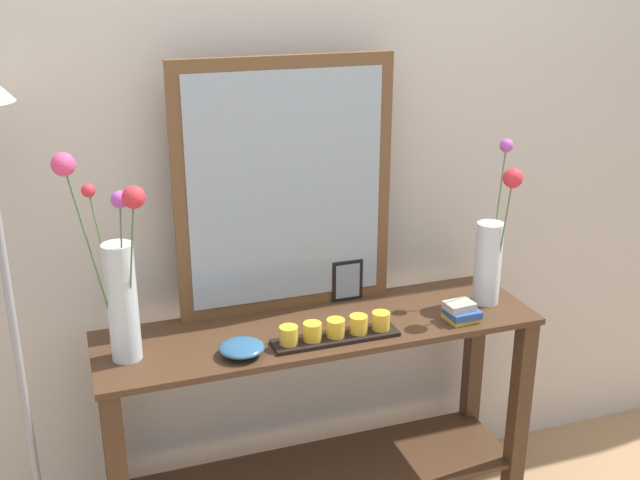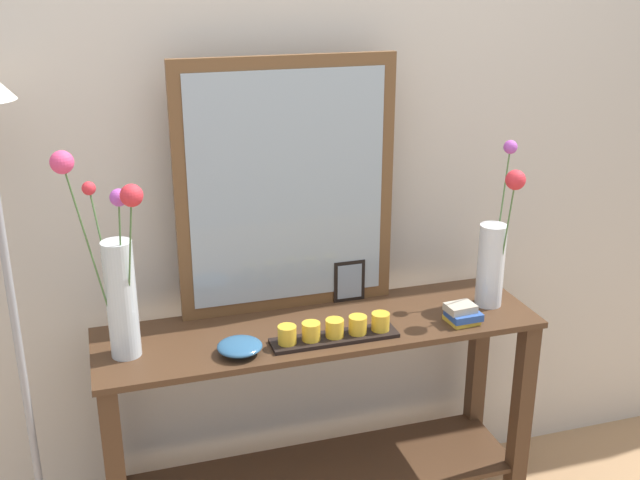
{
  "view_description": "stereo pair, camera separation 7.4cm",
  "coord_description": "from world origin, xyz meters",
  "px_view_note": "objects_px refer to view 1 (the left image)",
  "views": [
    {
      "loc": [
        -0.71,
        -2.05,
        1.89
      ],
      "look_at": [
        0.0,
        0.0,
        1.09
      ],
      "focal_mm": 43.07,
      "sensor_mm": 36.0,
      "label": 1
    },
    {
      "loc": [
        -0.64,
        -2.08,
        1.89
      ],
      "look_at": [
        0.0,
        0.0,
        1.09
      ],
      "focal_mm": 43.07,
      "sensor_mm": 36.0,
      "label": 2
    }
  ],
  "objects_px": {
    "tall_vase_left": "(119,282)",
    "decorative_bowl": "(242,348)",
    "mirror_leaning": "(286,188)",
    "vase_right": "(491,251)",
    "candle_tray": "(336,331)",
    "book_stack": "(461,312)",
    "floor_lamp": "(3,260)",
    "picture_frame_small": "(347,280)",
    "console_table": "(320,409)"
  },
  "relations": [
    {
      "from": "mirror_leaning",
      "to": "picture_frame_small",
      "type": "xyz_separation_m",
      "value": [
        0.21,
        -0.01,
        -0.34
      ]
    },
    {
      "from": "console_table",
      "to": "decorative_bowl",
      "type": "relative_size",
      "value": 10.52
    },
    {
      "from": "console_table",
      "to": "vase_right",
      "type": "xyz_separation_m",
      "value": [
        0.59,
        -0.02,
        0.49
      ]
    },
    {
      "from": "tall_vase_left",
      "to": "candle_tray",
      "type": "xyz_separation_m",
      "value": [
        0.61,
        -0.08,
        -0.22
      ]
    },
    {
      "from": "tall_vase_left",
      "to": "vase_right",
      "type": "bearing_deg",
      "value": 0.33
    },
    {
      "from": "picture_frame_small",
      "to": "tall_vase_left",
      "type": "bearing_deg",
      "value": -166.67
    },
    {
      "from": "tall_vase_left",
      "to": "decorative_bowl",
      "type": "distance_m",
      "value": 0.4
    },
    {
      "from": "mirror_leaning",
      "to": "book_stack",
      "type": "bearing_deg",
      "value": -29.06
    },
    {
      "from": "vase_right",
      "to": "decorative_bowl",
      "type": "distance_m",
      "value": 0.88
    },
    {
      "from": "picture_frame_small",
      "to": "book_stack",
      "type": "relative_size",
      "value": 1.32
    },
    {
      "from": "vase_right",
      "to": "book_stack",
      "type": "relative_size",
      "value": 4.98
    },
    {
      "from": "tall_vase_left",
      "to": "vase_right",
      "type": "relative_size",
      "value": 1.17
    },
    {
      "from": "candle_tray",
      "to": "book_stack",
      "type": "height_order",
      "value": "candle_tray"
    },
    {
      "from": "mirror_leaning",
      "to": "vase_right",
      "type": "bearing_deg",
      "value": -15.84
    },
    {
      "from": "mirror_leaning",
      "to": "tall_vase_left",
      "type": "bearing_deg",
      "value": -160.71
    },
    {
      "from": "tall_vase_left",
      "to": "picture_frame_small",
      "type": "height_order",
      "value": "tall_vase_left"
    },
    {
      "from": "mirror_leaning",
      "to": "book_stack",
      "type": "relative_size",
      "value": 7.54
    },
    {
      "from": "candle_tray",
      "to": "book_stack",
      "type": "distance_m",
      "value": 0.42
    },
    {
      "from": "console_table",
      "to": "floor_lamp",
      "type": "relative_size",
      "value": 0.85
    },
    {
      "from": "tall_vase_left",
      "to": "picture_frame_small",
      "type": "distance_m",
      "value": 0.79
    },
    {
      "from": "tall_vase_left",
      "to": "vase_right",
      "type": "distance_m",
      "value": 1.19
    },
    {
      "from": "vase_right",
      "to": "book_stack",
      "type": "height_order",
      "value": "vase_right"
    },
    {
      "from": "decorative_bowl",
      "to": "picture_frame_small",
      "type": "bearing_deg",
      "value": 31.21
    },
    {
      "from": "picture_frame_small",
      "to": "floor_lamp",
      "type": "bearing_deg",
      "value": -175.94
    },
    {
      "from": "decorative_bowl",
      "to": "floor_lamp",
      "type": "bearing_deg",
      "value": 163.32
    },
    {
      "from": "picture_frame_small",
      "to": "decorative_bowl",
      "type": "xyz_separation_m",
      "value": [
        -0.43,
        -0.26,
        -0.05
      ]
    },
    {
      "from": "decorative_bowl",
      "to": "book_stack",
      "type": "height_order",
      "value": "book_stack"
    },
    {
      "from": "mirror_leaning",
      "to": "decorative_bowl",
      "type": "xyz_separation_m",
      "value": [
        -0.22,
        -0.27,
        -0.39
      ]
    },
    {
      "from": "vase_right",
      "to": "picture_frame_small",
      "type": "relative_size",
      "value": 3.78
    },
    {
      "from": "candle_tray",
      "to": "floor_lamp",
      "type": "bearing_deg",
      "value": 168.59
    },
    {
      "from": "vase_right",
      "to": "picture_frame_small",
      "type": "bearing_deg",
      "value": 158.75
    },
    {
      "from": "floor_lamp",
      "to": "decorative_bowl",
      "type": "bearing_deg",
      "value": -16.68
    },
    {
      "from": "decorative_bowl",
      "to": "candle_tray",
      "type": "bearing_deg",
      "value": 0.28
    },
    {
      "from": "picture_frame_small",
      "to": "book_stack",
      "type": "distance_m",
      "value": 0.39
    },
    {
      "from": "candle_tray",
      "to": "floor_lamp",
      "type": "xyz_separation_m",
      "value": [
        -0.91,
        0.18,
        0.28
      ]
    },
    {
      "from": "picture_frame_small",
      "to": "floor_lamp",
      "type": "xyz_separation_m",
      "value": [
        -1.04,
        -0.07,
        0.24
      ]
    },
    {
      "from": "mirror_leaning",
      "to": "vase_right",
      "type": "xyz_separation_m",
      "value": [
        0.64,
        -0.18,
        -0.23
      ]
    },
    {
      "from": "tall_vase_left",
      "to": "decorative_bowl",
      "type": "xyz_separation_m",
      "value": [
        0.32,
        -0.08,
        -0.22
      ]
    },
    {
      "from": "candle_tray",
      "to": "vase_right",
      "type": "bearing_deg",
      "value": 8.6
    },
    {
      "from": "candle_tray",
      "to": "picture_frame_small",
      "type": "height_order",
      "value": "picture_frame_small"
    },
    {
      "from": "candle_tray",
      "to": "book_stack",
      "type": "xyz_separation_m",
      "value": [
        0.42,
        -0.01,
        0.0
      ]
    },
    {
      "from": "console_table",
      "to": "decorative_bowl",
      "type": "xyz_separation_m",
      "value": [
        -0.28,
        -0.11,
        0.33
      ]
    },
    {
      "from": "candle_tray",
      "to": "book_stack",
      "type": "bearing_deg",
      "value": -0.72
    },
    {
      "from": "book_stack",
      "to": "floor_lamp",
      "type": "distance_m",
      "value": 1.37
    },
    {
      "from": "console_table",
      "to": "candle_tray",
      "type": "xyz_separation_m",
      "value": [
        0.01,
        -0.11,
        0.33
      ]
    },
    {
      "from": "floor_lamp",
      "to": "tall_vase_left",
      "type": "bearing_deg",
      "value": -19.37
    },
    {
      "from": "tall_vase_left",
      "to": "book_stack",
      "type": "distance_m",
      "value": 1.06
    },
    {
      "from": "mirror_leaning",
      "to": "decorative_bowl",
      "type": "distance_m",
      "value": 0.52
    },
    {
      "from": "tall_vase_left",
      "to": "vase_right",
      "type": "height_order",
      "value": "tall_vase_left"
    },
    {
      "from": "mirror_leaning",
      "to": "vase_right",
      "type": "relative_size",
      "value": 1.51
    }
  ]
}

